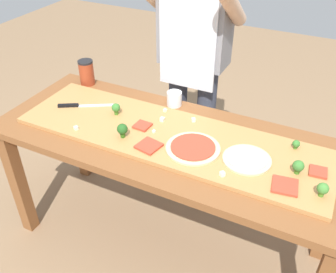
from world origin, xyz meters
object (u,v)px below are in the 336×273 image
(pizza_whole_cheese_artichoke, at_px, (247,159))
(flour_cup, at_px, (174,99))
(broccoli_floret_back_mid, at_px, (323,189))
(cheese_crumble_f, at_px, (76,128))
(broccoli_floret_back_left, at_px, (116,108))
(pizza_slice_far_left, at_px, (285,186))
(broccoli_floret_front_right, at_px, (298,166))
(chefs_knife, at_px, (79,105))
(sauce_jar, at_px, (87,72))
(cheese_crumble_a, at_px, (162,119))
(pizza_slice_near_right, at_px, (149,146))
(broccoli_floret_front_left, at_px, (122,129))
(cheese_crumble_c, at_px, (193,120))
(cook_center, at_px, (194,48))
(broccoli_floret_center_right, at_px, (296,144))
(pizza_slice_far_right, at_px, (318,172))
(cheese_crumble_d, at_px, (154,131))
(cheese_crumble_b, at_px, (222,174))
(prep_table, at_px, (169,154))
(cheese_crumble_e, at_px, (165,110))
(pizza_slice_near_left, at_px, (142,126))
(pizza_whole_tomato_red, at_px, (193,148))

(pizza_whole_cheese_artichoke, height_order, flour_cup, flour_cup)
(broccoli_floret_back_mid, bearing_deg, cheese_crumble_f, -177.37)
(broccoli_floret_back_left, distance_m, cheese_crumble_f, 0.23)
(pizza_slice_far_left, height_order, cheese_crumble_f, cheese_crumble_f)
(broccoli_floret_front_right, distance_m, flour_cup, 0.79)
(chefs_knife, bearing_deg, sauce_jar, 118.09)
(pizza_slice_far_left, bearing_deg, cheese_crumble_a, 161.98)
(pizza_slice_near_right, relative_size, pizza_slice_far_left, 0.97)
(broccoli_floret_front_left, xyz_separation_m, cheese_crumble_c, (0.25, 0.28, -0.03))
(broccoli_floret_front_left, xyz_separation_m, cheese_crumble_f, (-0.24, -0.05, -0.03))
(cook_center, bearing_deg, broccoli_floret_back_mid, -39.67)
(sauce_jar, bearing_deg, cheese_crumble_c, -10.02)
(chefs_knife, distance_m, broccoli_floret_center_right, 1.14)
(broccoli_floret_front_right, height_order, broccoli_floret_back_mid, broccoli_floret_front_right)
(broccoli_floret_front_right, bearing_deg, pizza_slice_far_right, 26.78)
(pizza_slice_far_right, relative_size, cheese_crumble_d, 5.77)
(chefs_knife, distance_m, cheese_crumble_a, 0.48)
(cheese_crumble_b, distance_m, cook_center, 0.92)
(prep_table, height_order, sauce_jar, sauce_jar)
(cheese_crumble_e, relative_size, flour_cup, 0.18)
(prep_table, relative_size, flour_cup, 21.38)
(broccoli_floret_front_right, bearing_deg, cheese_crumble_a, 171.15)
(broccoli_floret_front_right, bearing_deg, cheese_crumble_e, 164.73)
(pizza_slice_far_right, height_order, pizza_slice_near_left, same)
(pizza_whole_tomato_red, xyz_separation_m, pizza_slice_near_right, (-0.19, -0.08, -0.00))
(pizza_slice_near_left, relative_size, cheese_crumble_c, 4.25)
(cheese_crumble_e, bearing_deg, prep_table, -57.98)
(pizza_whole_cheese_artichoke, height_order, pizza_slice_near_left, pizza_whole_cheese_artichoke)
(cheese_crumble_a, xyz_separation_m, cheese_crumble_f, (-0.35, -0.26, -0.00))
(cheese_crumble_f, bearing_deg, broccoli_floret_center_right, 17.80)
(pizza_slice_near_left, relative_size, flour_cup, 0.92)
(prep_table, xyz_separation_m, broccoli_floret_front_left, (-0.18, -0.13, 0.17))
(chefs_knife, xyz_separation_m, broccoli_floret_front_left, (0.37, -0.14, 0.04))
(broccoli_floret_front_left, xyz_separation_m, cheese_crumble_a, (0.11, 0.21, -0.03))
(prep_table, distance_m, cheese_crumble_a, 0.18)
(pizza_slice_near_right, bearing_deg, pizza_whole_cheese_artichoke, 13.48)
(broccoli_floret_front_left, distance_m, broccoli_floret_back_mid, 0.91)
(chefs_knife, relative_size, broccoli_floret_front_right, 4.53)
(broccoli_floret_front_right, bearing_deg, pizza_slice_near_left, 178.69)
(pizza_slice_far_right, xyz_separation_m, cheese_crumble_c, (-0.63, 0.14, 0.00))
(prep_table, distance_m, pizza_slice_near_left, 0.20)
(pizza_whole_tomato_red, bearing_deg, broccoli_floret_back_left, 168.19)
(broccoli_floret_back_mid, bearing_deg, pizza_slice_near_right, -178.50)
(pizza_whole_tomato_red, relative_size, cheese_crumble_f, 14.32)
(cheese_crumble_f, bearing_deg, broccoli_floret_front_right, 8.14)
(prep_table, xyz_separation_m, broccoli_floret_front_right, (0.62, -0.03, 0.16))
(chefs_knife, distance_m, broccoli_floret_front_left, 0.39)
(broccoli_floret_center_right, distance_m, cheese_crumble_d, 0.67)
(pizza_slice_far_left, distance_m, broccoli_floret_back_left, 0.93)
(pizza_slice_near_right, height_order, cheese_crumble_a, cheese_crumble_a)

